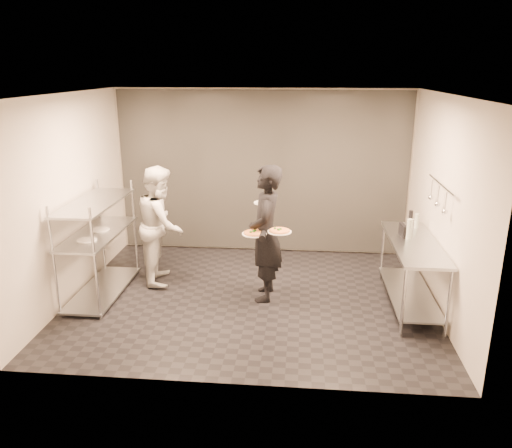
# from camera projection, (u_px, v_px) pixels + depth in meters

# --- Properties ---
(room_shell) EXTENTS (5.00, 4.00, 2.80)m
(room_shell) POSITION_uv_depth(u_px,v_px,m) (258.00, 183.00, 7.74)
(room_shell) COLOR black
(room_shell) RESTS_ON ground
(pass_rack) EXTENTS (0.60, 1.60, 1.50)m
(pass_rack) POSITION_uv_depth(u_px,v_px,m) (98.00, 242.00, 7.00)
(pass_rack) COLOR silver
(pass_rack) RESTS_ON ground
(prep_counter) EXTENTS (0.60, 1.80, 0.92)m
(prep_counter) POSITION_uv_depth(u_px,v_px,m) (412.00, 263.00, 6.66)
(prep_counter) COLOR silver
(prep_counter) RESTS_ON ground
(utensil_rail) EXTENTS (0.07, 1.20, 0.31)m
(utensil_rail) POSITION_uv_depth(u_px,v_px,m) (439.00, 196.00, 6.36)
(utensil_rail) COLOR silver
(utensil_rail) RESTS_ON room_shell
(waiter) EXTENTS (0.46, 0.69, 1.90)m
(waiter) POSITION_uv_depth(u_px,v_px,m) (266.00, 234.00, 6.81)
(waiter) COLOR black
(waiter) RESTS_ON ground
(chef) EXTENTS (0.79, 0.95, 1.76)m
(chef) POSITION_uv_depth(u_px,v_px,m) (161.00, 225.00, 7.42)
(chef) COLOR beige
(chef) RESTS_ON ground
(pizza_plate_near) EXTENTS (0.33, 0.33, 0.05)m
(pizza_plate_near) POSITION_uv_depth(u_px,v_px,m) (254.00, 233.00, 6.63)
(pizza_plate_near) COLOR white
(pizza_plate_near) RESTS_ON waiter
(pizza_plate_far) EXTENTS (0.31, 0.31, 0.05)m
(pizza_plate_far) POSITION_uv_depth(u_px,v_px,m) (280.00, 231.00, 6.50)
(pizza_plate_far) COLOR white
(pizza_plate_far) RESTS_ON waiter
(salad_plate) EXTENTS (0.27, 0.27, 0.07)m
(salad_plate) POSITION_uv_depth(u_px,v_px,m) (263.00, 201.00, 6.93)
(salad_plate) COLOR white
(salad_plate) RESTS_ON waiter
(pos_monitor) EXTENTS (0.07, 0.24, 0.17)m
(pos_monitor) POSITION_uv_depth(u_px,v_px,m) (403.00, 230.00, 6.77)
(pos_monitor) COLOR black
(pos_monitor) RESTS_ON prep_counter
(bottle_green) EXTENTS (0.08, 0.08, 0.28)m
(bottle_green) POSITION_uv_depth(u_px,v_px,m) (409.00, 229.00, 6.64)
(bottle_green) COLOR #98A699
(bottle_green) RESTS_ON prep_counter
(bottle_clear) EXTENTS (0.06, 0.06, 0.21)m
(bottle_clear) POSITION_uv_depth(u_px,v_px,m) (417.00, 221.00, 7.11)
(bottle_clear) COLOR #98A699
(bottle_clear) RESTS_ON prep_counter
(bottle_dark) EXTENTS (0.06, 0.06, 0.20)m
(bottle_dark) POSITION_uv_depth(u_px,v_px,m) (411.00, 217.00, 7.29)
(bottle_dark) COLOR black
(bottle_dark) RESTS_ON prep_counter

